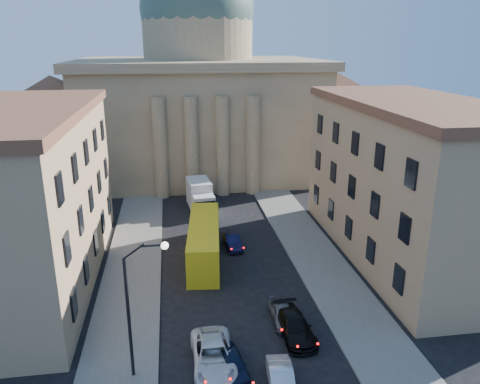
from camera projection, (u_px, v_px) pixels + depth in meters
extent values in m
cube|color=#5B5953|center=(129.00, 293.00, 37.87)|extent=(5.00, 60.00, 0.15)
cube|color=#5B5953|center=(331.00, 278.00, 40.26)|extent=(5.00, 60.00, 0.15)
cube|color=#78674A|center=(200.00, 119.00, 72.37)|extent=(34.00, 26.00, 16.00)
cube|color=#78674A|center=(199.00, 63.00, 69.78)|extent=(35.50, 27.50, 1.20)
cylinder|color=#78674A|center=(198.00, 38.00, 68.67)|extent=(16.00, 16.00, 8.00)
sphere|color=#476156|center=(197.00, 9.00, 67.44)|extent=(16.40, 16.40, 16.40)
cube|color=#78674A|center=(58.00, 142.00, 68.31)|extent=(13.00, 13.00, 11.00)
cone|color=brown|center=(51.00, 90.00, 66.00)|extent=(26.02, 26.02, 4.00)
cube|color=#78674A|center=(333.00, 134.00, 74.22)|extent=(13.00, 13.00, 11.00)
cone|color=brown|center=(336.00, 86.00, 71.90)|extent=(26.02, 26.02, 4.00)
cylinder|color=#78674A|center=(160.00, 148.00, 59.57)|extent=(1.80, 1.80, 13.00)
cylinder|color=#78674A|center=(192.00, 147.00, 60.14)|extent=(1.80, 1.80, 13.00)
cylinder|color=#78674A|center=(223.00, 146.00, 60.70)|extent=(1.80, 1.80, 13.00)
cylinder|color=#78674A|center=(253.00, 145.00, 61.26)|extent=(1.80, 1.80, 13.00)
cube|color=#A48060|center=(21.00, 202.00, 38.30)|extent=(11.00, 26.00, 14.00)
cube|color=brown|center=(7.00, 113.00, 36.05)|extent=(11.60, 26.60, 0.80)
cube|color=#A48060|center=(409.00, 184.00, 43.09)|extent=(11.00, 26.00, 14.00)
cube|color=brown|center=(419.00, 104.00, 40.83)|extent=(11.60, 26.60, 0.80)
cylinder|color=black|center=(129.00, 320.00, 27.39)|extent=(0.20, 0.20, 8.00)
cylinder|color=black|center=(133.00, 252.00, 26.13)|extent=(1.30, 0.12, 0.96)
cylinder|color=black|center=(151.00, 246.00, 26.18)|extent=(1.30, 0.12, 0.12)
sphere|color=white|center=(165.00, 246.00, 26.30)|extent=(0.44, 0.44, 0.44)
imported|color=black|center=(233.00, 364.00, 28.76)|extent=(2.05, 3.99, 1.30)
imported|color=#B9BAC1|center=(281.00, 380.00, 27.36)|extent=(1.75, 4.16, 1.34)
imported|color=silver|center=(213.00, 355.00, 29.36)|extent=(2.65, 5.65, 1.56)
imported|color=black|center=(295.00, 326.00, 32.38)|extent=(2.38, 5.22, 1.48)
imported|color=#525157|center=(282.00, 313.00, 34.03)|extent=(1.64, 4.05, 1.38)
imported|color=black|center=(232.00, 241.00, 46.29)|extent=(1.70, 4.04, 1.30)
cube|color=gold|center=(204.00, 241.00, 43.79)|extent=(3.89, 12.28, 3.40)
cube|color=black|center=(204.00, 236.00, 43.62)|extent=(3.90, 11.63, 1.21)
cylinder|color=black|center=(191.00, 275.00, 39.92)|extent=(0.43, 1.12, 1.10)
cylinder|color=black|center=(216.00, 274.00, 40.02)|extent=(0.43, 1.12, 1.10)
cylinder|color=black|center=(195.00, 234.00, 48.26)|extent=(0.43, 1.12, 1.10)
cylinder|color=black|center=(216.00, 234.00, 48.37)|extent=(0.43, 1.12, 1.10)
cube|color=silver|center=(203.00, 205.00, 54.56)|extent=(2.71, 2.80, 2.56)
cube|color=black|center=(205.00, 206.00, 53.33)|extent=(2.35, 0.37, 1.17)
cube|color=silver|center=(199.00, 193.00, 57.04)|extent=(3.01, 4.72, 3.31)
cylinder|color=black|center=(195.00, 214.00, 54.16)|extent=(0.40, 0.99, 0.96)
cylinder|color=black|center=(213.00, 212.00, 54.67)|extent=(0.40, 0.99, 0.96)
cylinder|color=black|center=(190.00, 202.00, 58.10)|extent=(0.40, 0.99, 0.96)
cylinder|color=black|center=(206.00, 201.00, 58.60)|extent=(0.40, 0.99, 0.96)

